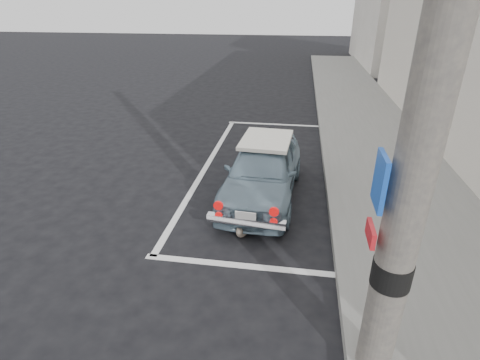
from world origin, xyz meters
name	(u,v)px	position (x,y,z in m)	size (l,w,h in m)	color
ground	(218,243)	(0.00, 0.00, 0.00)	(80.00, 80.00, 0.00)	black
sidewalk	(400,195)	(3.20, 2.00, 0.07)	(2.80, 40.00, 0.15)	slate
pline_rear	(244,266)	(0.50, -0.50, 0.00)	(3.00, 0.12, 0.01)	silver
pline_front	(276,124)	(0.50, 6.50, 0.00)	(3.00, 0.12, 0.01)	silver
pline_side	(207,166)	(-0.90, 3.00, 0.00)	(0.12, 7.00, 0.01)	silver
utility_pole	(448,18)	(2.05, -2.00, 3.40)	(0.44, 0.36, 7.00)	#4C4947
retro_coupe	(263,170)	(0.54, 1.72, 0.57)	(1.53, 3.37, 1.12)	#738D9F
cat	(242,230)	(0.35, 0.26, 0.11)	(0.25, 0.43, 0.23)	#6A5F50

